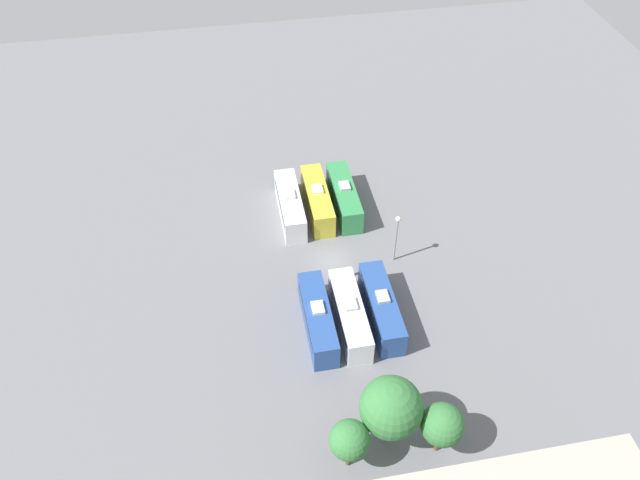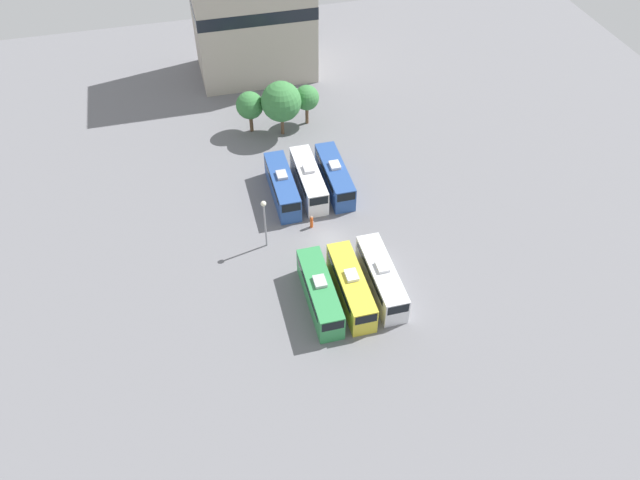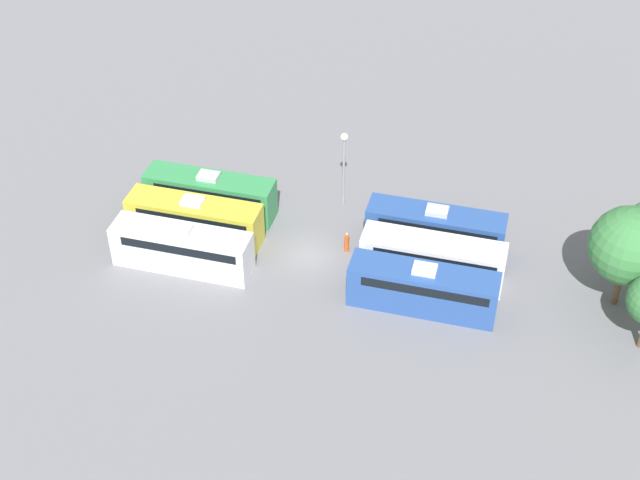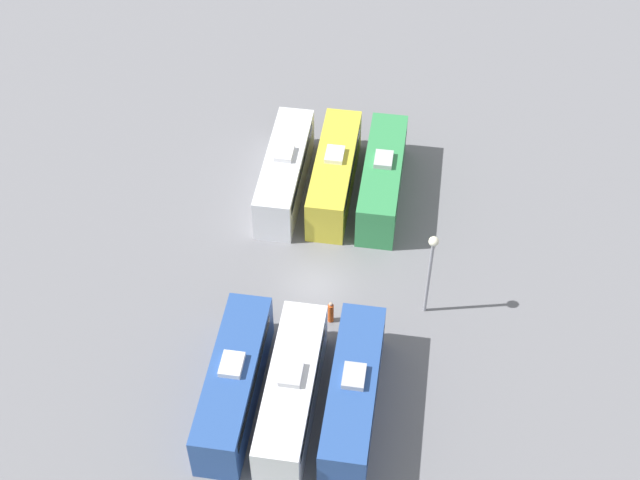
{
  "view_description": "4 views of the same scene",
  "coord_description": "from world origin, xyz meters",
  "px_view_note": "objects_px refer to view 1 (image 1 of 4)",
  "views": [
    {
      "loc": [
        9.88,
        46.92,
        51.11
      ],
      "look_at": [
        1.06,
        -1.43,
        2.27
      ],
      "focal_mm": 35.0,
      "sensor_mm": 36.0,
      "label": 1
    },
    {
      "loc": [
        -13.51,
        -48.73,
        49.71
      ],
      "look_at": [
        -1.46,
        -1.89,
        2.1
      ],
      "focal_mm": 35.0,
      "sensor_mm": 36.0,
      "label": 2
    },
    {
      "loc": [
        48.17,
        13.75,
        42.15
      ],
      "look_at": [
        0.75,
        1.04,
        2.34
      ],
      "focal_mm": 50.0,
      "sensor_mm": 36.0,
      "label": 3
    },
    {
      "loc": [
        -5.69,
        35.75,
        42.98
      ],
      "look_at": [
        -0.17,
        -0.88,
        3.41
      ],
      "focal_mm": 50.0,
      "sensor_mm": 36.0,
      "label": 4
    }
  ],
  "objects_px": {
    "bus_3": "(382,307)",
    "worker_person": "(348,272)",
    "tree_0": "(442,425)",
    "bus_0": "(344,196)",
    "tree_1": "(391,408)",
    "bus_1": "(317,200)",
    "light_pole": "(397,231)",
    "bus_2": "(290,205)",
    "tree_2": "(350,440)",
    "bus_5": "(318,318)",
    "bus_4": "(350,315)"
  },
  "relations": [
    {
      "from": "bus_3",
      "to": "worker_person",
      "type": "relative_size",
      "value": 6.02
    },
    {
      "from": "tree_0",
      "to": "bus_0",
      "type": "bearing_deg",
      "value": -87.5
    },
    {
      "from": "bus_3",
      "to": "tree_1",
      "type": "xyz_separation_m",
      "value": [
        2.76,
        13.02,
        3.3
      ]
    },
    {
      "from": "bus_1",
      "to": "light_pole",
      "type": "relative_size",
      "value": 1.55
    },
    {
      "from": "tree_0",
      "to": "worker_person",
      "type": "bearing_deg",
      "value": -80.95
    },
    {
      "from": "tree_0",
      "to": "tree_1",
      "type": "distance_m",
      "value": 4.48
    },
    {
      "from": "bus_1",
      "to": "bus_2",
      "type": "distance_m",
      "value": 3.4
    },
    {
      "from": "bus_2",
      "to": "light_pole",
      "type": "height_order",
      "value": "light_pole"
    },
    {
      "from": "worker_person",
      "to": "tree_1",
      "type": "height_order",
      "value": "tree_1"
    },
    {
      "from": "bus_1",
      "to": "worker_person",
      "type": "distance_m",
      "value": 11.43
    },
    {
      "from": "bus_3",
      "to": "tree_2",
      "type": "height_order",
      "value": "tree_2"
    },
    {
      "from": "bus_2",
      "to": "bus_1",
      "type": "bearing_deg",
      "value": -173.94
    },
    {
      "from": "bus_3",
      "to": "bus_5",
      "type": "distance_m",
      "value": 6.62
    },
    {
      "from": "worker_person",
      "to": "bus_0",
      "type": "bearing_deg",
      "value": -99.67
    },
    {
      "from": "worker_person",
      "to": "tree_1",
      "type": "bearing_deg",
      "value": 88.05
    },
    {
      "from": "bus_2",
      "to": "bus_5",
      "type": "xyz_separation_m",
      "value": [
        -0.24,
        17.36,
        0.0
      ]
    },
    {
      "from": "bus_1",
      "to": "worker_person",
      "type": "xyz_separation_m",
      "value": [
        -1.37,
        11.31,
        -0.98
      ]
    },
    {
      "from": "bus_4",
      "to": "bus_0",
      "type": "bearing_deg",
      "value": -100.09
    },
    {
      "from": "bus_1",
      "to": "tree_0",
      "type": "xyz_separation_m",
      "value": [
        -4.7,
        32.25,
        2.27
      ]
    },
    {
      "from": "bus_1",
      "to": "worker_person",
      "type": "relative_size",
      "value": 6.02
    },
    {
      "from": "bus_5",
      "to": "tree_1",
      "type": "distance_m",
      "value": 13.75
    },
    {
      "from": "light_pole",
      "to": "tree_0",
      "type": "distance_m",
      "value": 22.71
    },
    {
      "from": "bus_3",
      "to": "light_pole",
      "type": "relative_size",
      "value": 1.55
    },
    {
      "from": "bus_4",
      "to": "light_pole",
      "type": "relative_size",
      "value": 1.55
    },
    {
      "from": "bus_4",
      "to": "tree_2",
      "type": "height_order",
      "value": "tree_2"
    },
    {
      "from": "bus_1",
      "to": "tree_1",
      "type": "xyz_separation_m",
      "value": [
        -0.71,
        30.5,
        3.3
      ]
    },
    {
      "from": "light_pole",
      "to": "tree_0",
      "type": "relative_size",
      "value": 1.1
    },
    {
      "from": "light_pole",
      "to": "worker_person",
      "type": "bearing_deg",
      "value": 16.45
    },
    {
      "from": "bus_3",
      "to": "tree_2",
      "type": "relative_size",
      "value": 1.75
    },
    {
      "from": "light_pole",
      "to": "tree_1",
      "type": "bearing_deg",
      "value": 73.3
    },
    {
      "from": "bus_0",
      "to": "bus_4",
      "type": "relative_size",
      "value": 1.0
    },
    {
      "from": "bus_2",
      "to": "worker_person",
      "type": "bearing_deg",
      "value": 113.44
    },
    {
      "from": "bus_2",
      "to": "bus_3",
      "type": "xyz_separation_m",
      "value": [
        -6.85,
        17.13,
        0.0
      ]
    },
    {
      "from": "bus_3",
      "to": "light_pole",
      "type": "height_order",
      "value": "light_pole"
    },
    {
      "from": "bus_5",
      "to": "worker_person",
      "type": "height_order",
      "value": "bus_5"
    },
    {
      "from": "bus_0",
      "to": "tree_0",
      "type": "bearing_deg",
      "value": 92.5
    },
    {
      "from": "light_pole",
      "to": "tree_2",
      "type": "relative_size",
      "value": 1.13
    },
    {
      "from": "bus_2",
      "to": "light_pole",
      "type": "xyz_separation_m",
      "value": [
        -10.35,
        9.29,
        2.77
      ]
    },
    {
      "from": "bus_0",
      "to": "bus_4",
      "type": "distance_m",
      "value": 18.12
    },
    {
      "from": "tree_2",
      "to": "bus_3",
      "type": "bearing_deg",
      "value": -114.18
    },
    {
      "from": "bus_4",
      "to": "bus_5",
      "type": "bearing_deg",
      "value": -2.06
    },
    {
      "from": "bus_1",
      "to": "bus_3",
      "type": "relative_size",
      "value": 1.0
    },
    {
      "from": "bus_2",
      "to": "tree_0",
      "type": "bearing_deg",
      "value": 104.22
    },
    {
      "from": "bus_4",
      "to": "bus_5",
      "type": "relative_size",
      "value": 1.0
    },
    {
      "from": "tree_1",
      "to": "light_pole",
      "type": "bearing_deg",
      "value": -106.7
    },
    {
      "from": "bus_2",
      "to": "bus_5",
      "type": "distance_m",
      "value": 17.36
    },
    {
      "from": "bus_1",
      "to": "tree_0",
      "type": "bearing_deg",
      "value": 98.3
    },
    {
      "from": "bus_3",
      "to": "bus_4",
      "type": "relative_size",
      "value": 1.0
    },
    {
      "from": "bus_3",
      "to": "light_pole",
      "type": "bearing_deg",
      "value": -114.07
    },
    {
      "from": "bus_4",
      "to": "bus_3",
      "type": "bearing_deg",
      "value": -174.02
    }
  ]
}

